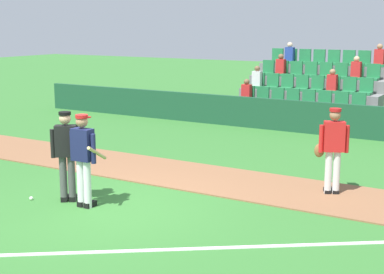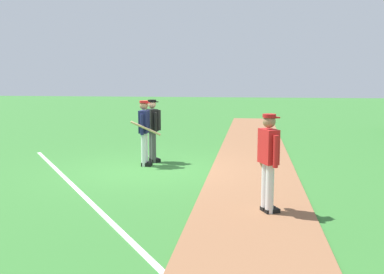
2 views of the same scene
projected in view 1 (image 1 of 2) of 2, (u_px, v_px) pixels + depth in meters
The scene contains 9 objects.
ground_plane at pixel (108, 207), 10.76m from camera, with size 80.00×80.00×0.00m, color #33702D.
infield_dirt_path at pixel (184, 175), 13.02m from camera, with size 28.00×2.15×0.03m, color brown.
foul_line_chalk at pixel (240, 247), 8.83m from camera, with size 12.00×0.10×0.01m, color white.
dugout_fence at pixel (288, 116), 18.25m from camera, with size 20.00×0.16×1.01m, color #19472D.
stadium_bleachers at pixel (312, 100), 20.14m from camera, with size 5.00×3.80×2.70m.
batter_navy_jersey at pixel (84, 157), 10.59m from camera, with size 0.69×0.78×1.76m.
umpire_home_plate at pixel (67, 151), 10.94m from camera, with size 0.53×0.47×1.76m.
runner_red_jersey at pixel (333, 148), 11.37m from camera, with size 0.65×0.42×1.76m.
baseball at pixel (31, 198), 11.19m from camera, with size 0.07×0.07×0.07m, color white.
Camera 1 is at (6.63, -8.03, 3.39)m, focal length 53.66 mm.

